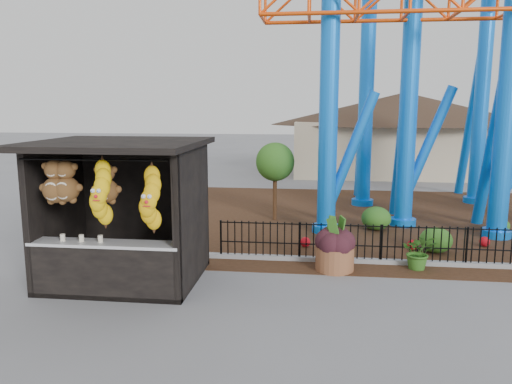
# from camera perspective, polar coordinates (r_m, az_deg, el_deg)

# --- Properties ---
(ground) EXTENTS (120.00, 120.00, 0.00)m
(ground) POSITION_cam_1_polar(r_m,az_deg,el_deg) (9.93, -0.37, -12.95)
(ground) COLOR slate
(ground) RESTS_ON ground
(mulch_bed) EXTENTS (18.00, 12.00, 0.02)m
(mulch_bed) POSITION_cam_1_polar(r_m,az_deg,el_deg) (17.74, 15.96, -3.07)
(mulch_bed) COLOR #331E11
(mulch_bed) RESTS_ON ground
(curb) EXTENTS (18.00, 0.18, 0.12)m
(curb) POSITION_cam_1_polar(r_m,az_deg,el_deg) (12.98, 19.39, -7.72)
(curb) COLOR gray
(curb) RESTS_ON ground
(prize_booth) EXTENTS (3.50, 3.40, 3.12)m
(prize_booth) POSITION_cam_1_polar(r_m,az_deg,el_deg) (11.05, -15.48, -2.50)
(prize_booth) COLOR black
(prize_booth) RESTS_ON ground
(picket_fence) EXTENTS (12.20, 0.06, 1.00)m
(picket_fence) POSITION_cam_1_polar(r_m,az_deg,el_deg) (13.08, 23.37, -5.82)
(picket_fence) COLOR black
(picket_fence) RESTS_ON ground
(roller_coaster) EXTENTS (11.00, 6.37, 10.82)m
(roller_coaster) POSITION_cam_1_polar(r_m,az_deg,el_deg) (17.95, 20.55, 17.53)
(roller_coaster) COLOR #0E70EF
(roller_coaster) RESTS_ON ground
(terracotta_planter) EXTENTS (1.07, 1.07, 0.57)m
(terracotta_planter) POSITION_cam_1_polar(r_m,az_deg,el_deg) (12.03, 8.98, -7.52)
(terracotta_planter) COLOR brown
(terracotta_planter) RESTS_ON ground
(planter_foliage) EXTENTS (0.70, 0.70, 0.64)m
(planter_foliage) POSITION_cam_1_polar(r_m,az_deg,el_deg) (11.86, 9.06, -4.72)
(planter_foliage) COLOR black
(planter_foliage) RESTS_ON terracotta_planter
(potted_plant) EXTENTS (0.81, 0.71, 0.87)m
(potted_plant) POSITION_cam_1_polar(r_m,az_deg,el_deg) (12.52, 18.12, -6.51)
(potted_plant) COLOR #1B5318
(potted_plant) RESTS_ON ground
(landscaping) EXTENTS (9.10, 3.54, 0.73)m
(landscaping) POSITION_cam_1_polar(r_m,az_deg,el_deg) (15.14, 17.79, -4.12)
(landscaping) COLOR #2B5B1A
(landscaping) RESTS_ON mulch_bed
(pavilion) EXTENTS (15.00, 15.00, 4.80)m
(pavilion) POSITION_cam_1_polar(r_m,az_deg,el_deg) (29.50, 16.51, 7.88)
(pavilion) COLOR #BFAD8C
(pavilion) RESTS_ON ground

